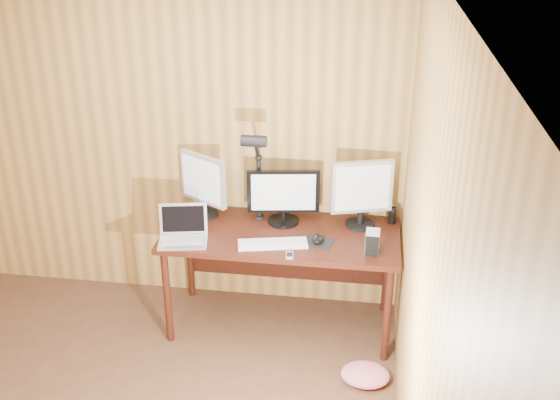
% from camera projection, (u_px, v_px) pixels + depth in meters
% --- Properties ---
extents(room_shell, '(4.00, 4.00, 4.00)m').
position_uv_depth(room_shell, '(21.00, 290.00, 2.89)').
color(room_shell, '#4F301E').
rests_on(room_shell, ground).
extents(desk, '(1.60, 0.70, 0.75)m').
position_uv_depth(desk, '(282.00, 244.00, 4.56)').
color(desk, '#35130B').
rests_on(desk, floor).
extents(monitor_center, '(0.50, 0.22, 0.39)m').
position_uv_depth(monitor_center, '(283.00, 196.00, 4.50)').
color(monitor_center, black).
rests_on(monitor_center, desk).
extents(monitor_left, '(0.37, 0.24, 0.46)m').
position_uv_depth(monitor_left, '(203.00, 184.00, 4.58)').
color(monitor_left, black).
rests_on(monitor_left, desk).
extents(monitor_right, '(0.42, 0.20, 0.48)m').
position_uv_depth(monitor_right, '(362.00, 192.00, 4.43)').
color(monitor_right, black).
rests_on(monitor_right, desk).
extents(laptop, '(0.36, 0.30, 0.23)m').
position_uv_depth(laptop, '(183.00, 232.00, 4.34)').
color(laptop, silver).
rests_on(laptop, desk).
extents(keyboard, '(0.47, 0.23, 0.02)m').
position_uv_depth(keyboard, '(273.00, 244.00, 4.28)').
color(keyboard, white).
rests_on(keyboard, desk).
extents(mousepad, '(0.23, 0.21, 0.00)m').
position_uv_depth(mousepad, '(318.00, 242.00, 4.32)').
color(mousepad, black).
rests_on(mousepad, desk).
extents(mouse, '(0.12, 0.14, 0.04)m').
position_uv_depth(mouse, '(318.00, 239.00, 4.31)').
color(mouse, black).
rests_on(mouse, mousepad).
extents(hard_drive, '(0.09, 0.13, 0.14)m').
position_uv_depth(hard_drive, '(372.00, 242.00, 4.18)').
color(hard_drive, silver).
rests_on(hard_drive, desk).
extents(phone, '(0.06, 0.10, 0.01)m').
position_uv_depth(phone, '(290.00, 255.00, 4.16)').
color(phone, silver).
rests_on(phone, desk).
extents(speaker, '(0.05, 0.05, 0.12)m').
position_uv_depth(speaker, '(392.00, 215.00, 4.55)').
color(speaker, black).
rests_on(speaker, desk).
extents(desk_lamp, '(0.17, 0.24, 0.72)m').
position_uv_depth(desk_lamp, '(256.00, 164.00, 4.37)').
color(desk_lamp, black).
rests_on(desk_lamp, desk).
extents(fabric_pile, '(0.38, 0.35, 0.10)m').
position_uv_depth(fabric_pile, '(365.00, 375.00, 4.18)').
color(fabric_pile, '#D86879').
rests_on(fabric_pile, floor).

